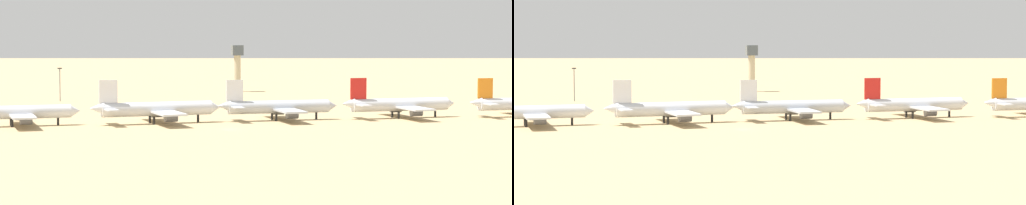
# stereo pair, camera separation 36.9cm
# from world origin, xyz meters

# --- Properties ---
(ground) EXTENTS (4000.00, 4000.00, 0.00)m
(ground) POSITION_xyz_m (0.00, 0.00, 0.00)
(ground) COLOR tan
(ridge_west) EXTENTS (380.64, 324.77, 83.83)m
(ridge_west) POSITION_xyz_m (-28.46, 1181.90, 41.91)
(ridge_west) COLOR gray
(ridge_west) RESTS_ON ground
(ridge_center) EXTENTS (245.03, 177.64, 89.03)m
(ridge_center) POSITION_xyz_m (524.52, 1036.13, 44.51)
(ridge_center) COLOR gray
(ridge_center) RESTS_ON ground
(parked_jet_orange_2) EXTENTS (40.65, 34.39, 13.42)m
(parked_jet_orange_2) POSITION_xyz_m (-64.73, 22.82, 4.40)
(parked_jet_orange_2) COLOR silver
(parked_jet_orange_2) RESTS_ON ground
(parked_jet_white_3) EXTENTS (43.58, 37.06, 14.41)m
(parked_jet_white_3) POSITION_xyz_m (-20.59, 23.27, 4.72)
(parked_jet_white_3) COLOR silver
(parked_jet_white_3) RESTS_ON ground
(parked_jet_white_4) EXTENTS (41.55, 34.98, 13.72)m
(parked_jet_white_4) POSITION_xyz_m (20.43, 26.93, 4.50)
(parked_jet_white_4) COLOR silver
(parked_jet_white_4) RESTS_ON ground
(parked_jet_red_5) EXTENTS (42.21, 35.70, 13.94)m
(parked_jet_red_5) POSITION_xyz_m (63.00, 27.76, 4.57)
(parked_jet_red_5) COLOR silver
(parked_jet_red_5) RESTS_ON ground
(control_tower) EXTENTS (5.20, 5.20, 22.05)m
(control_tower) POSITION_xyz_m (34.66, 180.28, 13.31)
(control_tower) COLOR #C6B793
(control_tower) RESTS_ON ground
(light_pole_west) EXTENTS (1.80, 0.50, 13.94)m
(light_pole_west) POSITION_xyz_m (-49.17, 131.08, 8.15)
(light_pole_west) COLOR #59595E
(light_pole_west) RESTS_ON ground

